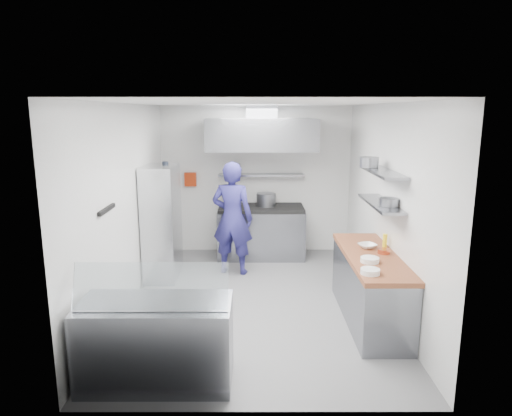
{
  "coord_description": "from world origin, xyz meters",
  "views": [
    {
      "loc": [
        -0.01,
        -6.19,
        2.69
      ],
      "look_at": [
        0.0,
        0.6,
        1.25
      ],
      "focal_mm": 32.0,
      "sensor_mm": 36.0,
      "label": 1
    }
  ],
  "objects_px": {
    "gas_range": "(261,233)",
    "chef": "(232,218)",
    "display_case": "(157,342)",
    "wire_rack": "(162,222)"
  },
  "relations": [
    {
      "from": "wire_rack",
      "to": "gas_range",
      "type": "bearing_deg",
      "value": 33.84
    },
    {
      "from": "gas_range",
      "to": "wire_rack",
      "type": "bearing_deg",
      "value": -146.16
    },
    {
      "from": "wire_rack",
      "to": "display_case",
      "type": "height_order",
      "value": "wire_rack"
    },
    {
      "from": "gas_range",
      "to": "chef",
      "type": "height_order",
      "value": "chef"
    },
    {
      "from": "chef",
      "to": "wire_rack",
      "type": "height_order",
      "value": "chef"
    },
    {
      "from": "chef",
      "to": "display_case",
      "type": "relative_size",
      "value": 1.26
    },
    {
      "from": "chef",
      "to": "display_case",
      "type": "height_order",
      "value": "chef"
    },
    {
      "from": "gas_range",
      "to": "display_case",
      "type": "bearing_deg",
      "value": -105.02
    },
    {
      "from": "gas_range",
      "to": "display_case",
      "type": "distance_m",
      "value": 4.25
    },
    {
      "from": "wire_rack",
      "to": "display_case",
      "type": "xyz_separation_m",
      "value": [
        0.53,
        -3.01,
        -0.5
      ]
    }
  ]
}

